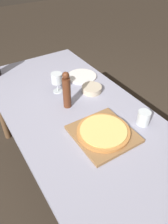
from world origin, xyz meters
The scene contains 9 objects.
ground_plane centered at (0.00, 0.00, 0.00)m, with size 12.00×12.00×0.00m, color #382D23.
dining_table centered at (0.00, 0.00, 0.67)m, with size 0.85×1.73×0.76m.
cutting_board centered at (0.02, -0.29, 0.77)m, with size 0.32×0.34×0.02m.
pizza centered at (0.02, -0.29, 0.79)m, with size 0.30×0.30×0.02m.
pepper_mill centered at (-0.03, 0.06, 0.88)m, with size 0.05×0.05×0.26m.
wine_glass centered at (0.00, 0.25, 0.86)m, with size 0.08×0.08×0.15m.
small_bowl centered at (0.21, 0.12, 0.78)m, with size 0.15×0.15×0.04m.
drinking_tumbler centered at (0.28, -0.34, 0.80)m, with size 0.08×0.08×0.09m.
dinner_plate centered at (0.26, 0.33, 0.77)m, with size 0.23×0.23×0.01m.
Camera 1 is at (-0.55, -0.97, 1.66)m, focal length 35.00 mm.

